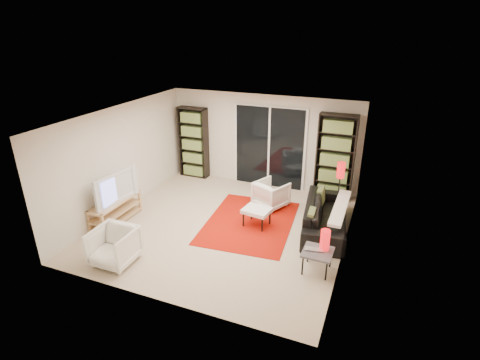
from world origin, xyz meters
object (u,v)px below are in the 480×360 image
ottoman (257,211)px  side_table (318,253)px  bookshelf_left (193,143)px  armchair_front (114,246)px  floor_lamp (340,176)px  tv_stand (116,210)px  bookshelf_right (335,157)px  armchair_back (271,194)px  sofa (326,216)px

ottoman → side_table: 1.87m
bookshelf_left → armchair_front: size_ratio=2.61×
ottoman → floor_lamp: (1.52, 1.08, 0.62)m
tv_stand → armchair_front: bearing=-51.9°
armchair_front → floor_lamp: bearing=42.8°
tv_stand → bookshelf_right: bearing=35.7°
armchair_front → ottoman: bearing=48.0°
bookshelf_left → floor_lamp: size_ratio=1.52×
side_table → armchair_front: bearing=-162.0°
armchair_front → armchair_back: bearing=58.0°
sofa → side_table: (0.12, -1.51, 0.04)m
armchair_back → side_table: size_ratio=1.33×
sofa → floor_lamp: 0.95m
sofa → armchair_front: size_ratio=2.89×
ottoman → floor_lamp: bearing=35.5°
bookshelf_left → floor_lamp: (4.11, -0.96, -0.01)m
sofa → armchair_back: sofa is taller
ottoman → armchair_front: bearing=-131.0°
bookshelf_right → armchair_front: 5.37m
armchair_front → floor_lamp: 4.82m
sofa → ottoman: (-1.39, -0.41, 0.03)m
bookshelf_left → bookshelf_right: bookshelf_right is taller
bookshelf_left → ottoman: (2.59, -2.04, -0.63)m
sofa → bookshelf_left: bearing=60.6°
armchair_back → floor_lamp: size_ratio=0.54×
tv_stand → armchair_back: size_ratio=1.92×
bookshelf_right → tv_stand: bearing=-144.3°
bookshelf_right → floor_lamp: 0.99m
armchair_front → side_table: size_ratio=1.44×
bookshelf_right → armchair_back: size_ratio=3.05×
bookshelf_right → ottoman: 2.50m
bookshelf_right → tv_stand: (-4.18, -3.01, -0.79)m
sofa → armchair_front: 4.24m
bookshelf_right → armchair_front: (-3.20, -4.26, -0.71)m
bookshelf_left → tv_stand: (-0.33, -3.01, -0.71)m
bookshelf_right → sofa: bookshelf_right is taller
sofa → ottoman: sofa is taller
ottoman → floor_lamp: size_ratio=0.48×
armchair_back → armchair_front: (-1.94, -3.22, 0.03)m
tv_stand → floor_lamp: 4.94m
tv_stand → floor_lamp: floor_lamp is taller
tv_stand → ottoman: (2.92, 0.97, 0.08)m
bookshelf_right → ottoman: bearing=-121.7°
side_table → sofa: bearing=94.4°
side_table → bookshelf_right: bearing=94.5°
tv_stand → ottoman: bearing=18.3°
armchair_front → bookshelf_right: bearing=52.2°
bookshelf_right → floor_lamp: bearing=-74.7°
tv_stand → armchair_back: armchair_back is taller
bookshelf_right → sofa: (0.13, -1.63, -0.74)m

